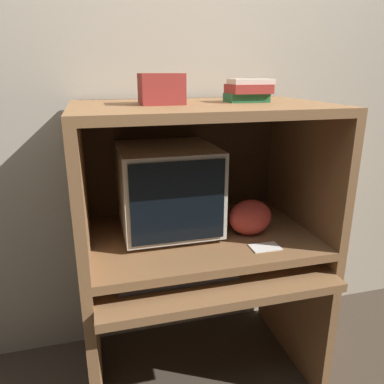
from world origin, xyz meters
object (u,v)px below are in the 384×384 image
object	(u,v)px
crt_monitor	(168,188)
keyboard	(177,277)
storage_box	(161,89)
mouse	(251,267)
snack_bag	(250,217)
book_stack	(248,90)

from	to	relation	value
crt_monitor	keyboard	distance (m)	0.40
crt_monitor	storage_box	size ratio (longest dim) A/B	2.53
keyboard	mouse	world-z (taller)	mouse
snack_bag	keyboard	bearing A→B (deg)	-159.12
crt_monitor	storage_box	xyz separation A→B (m)	(-0.03, -0.07, 0.43)
mouse	snack_bag	world-z (taller)	snack_bag
crt_monitor	storage_box	distance (m)	0.44
keyboard	crt_monitor	bearing A→B (deg)	85.04
crt_monitor	snack_bag	world-z (taller)	crt_monitor
crt_monitor	storage_box	bearing A→B (deg)	-114.60
keyboard	snack_bag	world-z (taller)	snack_bag
snack_bag	crt_monitor	bearing A→B (deg)	158.44
storage_box	snack_bag	bearing A→B (deg)	-10.17
keyboard	book_stack	xyz separation A→B (m)	(0.37, 0.23, 0.71)
book_stack	storage_box	size ratio (longest dim) A/B	1.12
mouse	keyboard	bearing A→B (deg)	178.54
keyboard	book_stack	world-z (taller)	book_stack
book_stack	storage_box	bearing A→B (deg)	-176.91
keyboard	snack_bag	bearing A→B (deg)	20.88
mouse	book_stack	distance (m)	0.74
mouse	book_stack	world-z (taller)	book_stack
book_stack	keyboard	bearing A→B (deg)	-148.27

